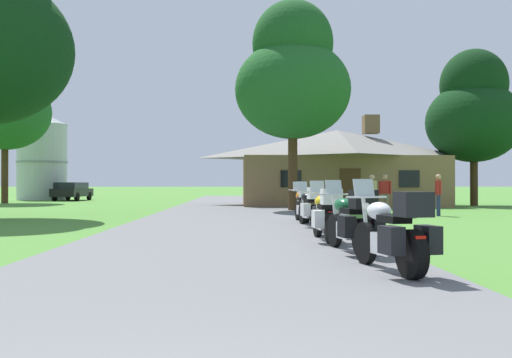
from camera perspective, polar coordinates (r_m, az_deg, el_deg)
The scene contains 17 objects.
ground_plane at distance 21.97m, azimuth -2.45°, elevation -3.83°, with size 500.00×500.00×0.00m, color #4C8433.
asphalt_driveway at distance 19.97m, azimuth -2.53°, elevation -4.08°, with size 6.40×80.00×0.06m, color slate.
motorcycle_white_nearest_to_camera at distance 8.11m, azimuth 13.52°, elevation -5.23°, with size 0.99×2.06×1.30m.
motorcycle_green_second_in_row at distance 10.37m, azimuth 9.49°, elevation -4.20°, with size 0.93×2.07×1.30m.
motorcycle_yellow_third_in_row at distance 12.42m, azimuth 6.94°, elevation -3.59°, with size 0.78×2.08×1.30m.
motorcycle_orange_fourth_in_row at distance 14.38m, azimuth 6.85°, elevation -3.17°, with size 0.74×2.08×1.30m.
motorcycle_black_fifth_in_row at distance 16.72m, azimuth 5.41°, elevation -2.79°, with size 0.89×2.08×1.30m.
motorcycle_orange_farthest_in_row at distance 18.65m, azimuth 4.62°, elevation -2.52°, with size 0.66×2.08×1.30m.
stone_lodge at distance 34.95m, azimuth 8.03°, elevation 1.22°, with size 11.93×8.51×5.41m.
bystander_red_shirt_near_lodge at distance 25.90m, azimuth 12.61°, elevation -1.21°, with size 0.51×0.35×1.69m.
bystander_tan_shirt_beside_signpost at distance 24.41m, azimuth 11.40°, elevation -1.30°, with size 0.44×0.40×1.67m.
bystander_red_shirt_by_tree at distance 24.09m, azimuth 17.56°, elevation -1.30°, with size 0.35×0.51×1.67m.
tree_right_of_lodge at distance 36.52m, azimuth 20.69°, elevation 6.30°, with size 5.55×5.55×9.22m.
tree_by_lodge_front at distance 27.52m, azimuth 3.64°, elevation 10.09°, with size 5.42×5.42×9.90m.
tree_left_far at distance 42.08m, azimuth -23.53°, elevation 7.05°, with size 5.93×5.93×10.67m.
metal_silo_distant at distance 49.99m, azimuth -20.35°, elevation 2.14°, with size 4.01×4.01×7.08m.
parked_black_suv_far_left at distance 46.66m, azimuth -17.70°, elevation -1.09°, with size 2.12×4.70×1.40m.
Camera 1 is at (0.30, -1.93, 1.28)m, focal length 40.53 mm.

